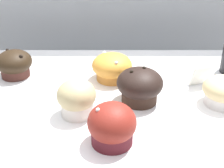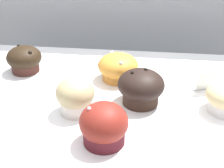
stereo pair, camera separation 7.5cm
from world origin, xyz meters
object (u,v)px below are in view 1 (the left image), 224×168
(muffin_back_center, at_px, (141,86))
(muffin_front_left, at_px, (16,64))
(muffin_front_center, at_px, (113,126))
(muffin_front_right, at_px, (78,98))
(muffin_back_right, at_px, (115,67))

(muffin_back_center, bearing_deg, muffin_front_left, 158.03)
(muffin_front_center, xyz_separation_m, muffin_front_right, (-0.08, 0.10, 0.00))
(muffin_back_right, distance_m, muffin_front_left, 0.28)
(muffin_front_left, distance_m, muffin_back_center, 0.37)
(muffin_front_right, bearing_deg, muffin_back_right, 64.79)
(muffin_back_right, bearing_deg, muffin_front_right, -115.21)
(muffin_back_right, xyz_separation_m, muffin_back_center, (0.06, -0.12, 0.01))
(muffin_front_right, xyz_separation_m, muffin_back_center, (0.15, 0.06, 0.00))
(muffin_back_center, bearing_deg, muffin_back_right, 118.18)
(muffin_front_left, bearing_deg, muffin_back_right, -3.97)
(muffin_front_center, bearing_deg, muffin_back_right, 89.03)
(muffin_front_center, height_order, muffin_back_right, muffin_front_center)
(muffin_front_right, bearing_deg, muffin_back_center, 21.59)
(muffin_back_right, height_order, muffin_front_right, muffin_front_right)
(muffin_front_left, relative_size, muffin_back_center, 0.89)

